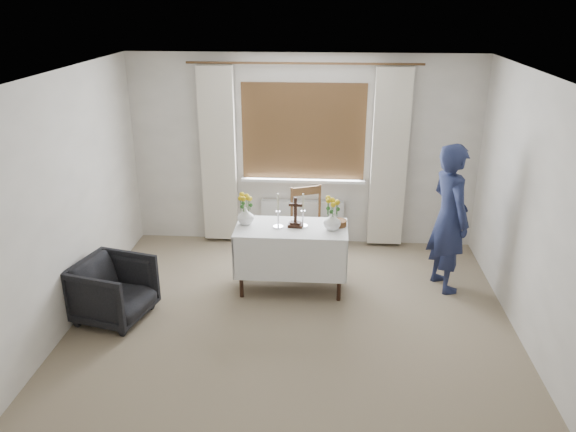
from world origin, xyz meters
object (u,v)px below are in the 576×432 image
object	(u,v)px
person	(449,218)
flower_vase_left	(246,216)
flower_vase_right	(332,221)
wooden_cross	(295,212)
altar_table	(291,258)
wooden_chair	(311,227)
armchair	(113,290)

from	to	relation	value
person	flower_vase_left	world-z (taller)	person
flower_vase_left	flower_vase_right	world-z (taller)	flower_vase_right
person	flower_vase_right	distance (m)	1.31
wooden_cross	flower_vase_left	bearing A→B (deg)	-178.42
altar_table	flower_vase_left	bearing A→B (deg)	173.64
person	flower_vase_right	xyz separation A→B (m)	(-1.30, -0.21, 0.01)
person	wooden_chair	bearing A→B (deg)	51.53
altar_table	flower_vase_right	bearing A→B (deg)	-4.18
armchair	wooden_cross	distance (m)	2.08
altar_table	flower_vase_left	distance (m)	0.71
flower_vase_left	flower_vase_right	bearing A→B (deg)	-5.35
person	flower_vase_left	distance (m)	2.26
person	altar_table	bearing A→B (deg)	76.94
wooden_chair	armchair	bearing A→B (deg)	-164.88
wooden_chair	wooden_cross	world-z (taller)	wooden_cross
altar_table	armchair	distance (m)	1.94
altar_table	armchair	bearing A→B (deg)	-156.75
armchair	flower_vase_right	bearing A→B (deg)	-57.58
person	wooden_cross	size ratio (longest dim) A/B	4.98
armchair	flower_vase_right	world-z (taller)	flower_vase_right
wooden_chair	altar_table	bearing A→B (deg)	-126.63
person	wooden_cross	world-z (taller)	person
flower_vase_left	flower_vase_right	distance (m)	0.97
wooden_cross	person	bearing A→B (deg)	10.85
altar_table	wooden_cross	distance (m)	0.55
altar_table	flower_vase_left	size ratio (longest dim) A/B	6.35
wooden_chair	wooden_cross	bearing A→B (deg)	-123.76
wooden_cross	wooden_chair	bearing A→B (deg)	83.79
armchair	flower_vase_left	world-z (taller)	flower_vase_left
wooden_chair	flower_vase_right	world-z (taller)	flower_vase_right
wooden_cross	flower_vase_left	distance (m)	0.56
wooden_cross	flower_vase_right	bearing A→B (deg)	-1.80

